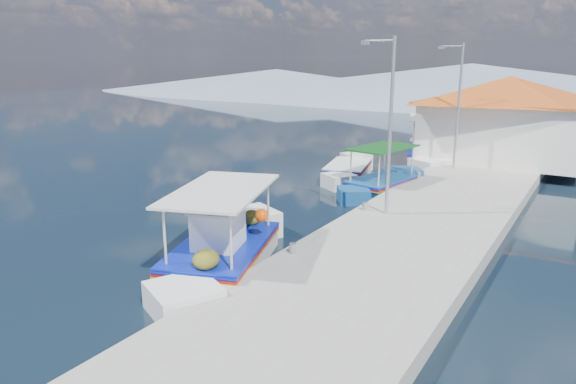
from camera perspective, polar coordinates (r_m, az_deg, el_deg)
The scene contains 11 objects.
ground at distance 19.10m, azimuth -4.56°, elevation -3.20°, with size 160.00×160.00×0.00m, color black.
quay at distance 21.92m, azimuth 17.68°, elevation -0.85°, with size 5.00×44.00×0.50m, color #A5A29A.
bollards at distance 21.70m, azimuth 11.91°, elevation 0.47°, with size 0.20×17.20×0.30m.
main_caique at distance 14.93m, azimuth -6.92°, elevation -6.38°, with size 3.91×7.33×2.56m.
caique_green_canopy at distance 23.41m, azimuth 10.26°, elevation 0.79°, with size 2.52×6.01×2.28m.
caique_blue_hull at distance 26.05m, azimuth 6.73°, elevation 2.21°, with size 2.83×6.03×1.11m.
caique_far at distance 30.79m, azimuth 15.36°, elevation 4.13°, with size 3.99×7.81×2.87m.
harbor_building at distance 30.14m, azimuth 22.94°, elevation 7.61°, with size 10.49×10.49×4.40m.
lamp_post_near at distance 17.89m, azimuth 10.96°, elevation 8.02°, with size 1.21×0.14×6.00m.
lamp_post_far at distance 26.47m, azimuth 18.09°, elevation 9.58°, with size 1.21×0.14×6.00m.
mountain_ridge at distance 70.86m, azimuth 28.66°, elevation 9.69°, with size 171.40×96.00×5.50m.
Camera 1 is at (10.83, -14.63, 5.77)m, focal length 32.32 mm.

